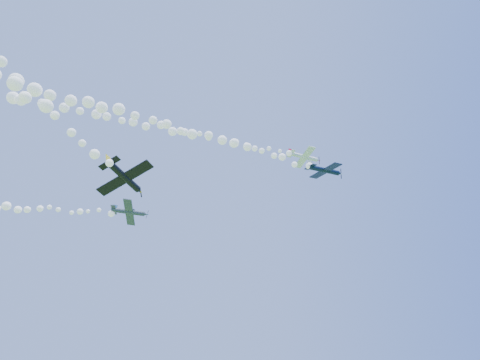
{
  "coord_description": "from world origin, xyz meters",
  "views": [
    {
      "loc": [
        1.14,
        -69.49,
        2.0
      ],
      "look_at": [
        4.76,
        -7.81,
        46.76
      ],
      "focal_mm": 30.0,
      "sensor_mm": 36.0,
      "label": 1
    }
  ],
  "objects": [
    {
      "name": "smoke_trail_navy",
      "position": [
        -20.94,
        -25.92,
        47.57
      ],
      "size": [
        79.0,
        31.17,
        3.06
      ],
      "primitive_type": null,
      "color": "white"
    },
    {
      "name": "plane_navy",
      "position": [
        20.67,
        -10.46,
        47.79
      ],
      "size": [
        7.76,
        7.99,
        2.64
      ],
      "rotation": [
        0.26,
        -0.08,
        0.36
      ],
      "color": "black"
    },
    {
      "name": "plane_black",
      "position": [
        -12.11,
        -24.23,
        34.63
      ],
      "size": [
        7.81,
        7.62,
        2.99
      ],
      "rotation": [
        -0.34,
        0.03,
        1.1
      ],
      "color": "black"
    },
    {
      "name": "plane_grey",
      "position": [
        -16.45,
        -1.67,
        42.62
      ],
      "size": [
        7.45,
        7.73,
        2.98
      ],
      "rotation": [
        -0.15,
        0.1,
        0.03
      ],
      "color": "#353E4D"
    },
    {
      "name": "smoke_trail_white",
      "position": [
        -17.65,
        -14.47,
        54.83
      ],
      "size": [
        68.01,
        19.2,
        3.05
      ],
      "primitive_type": null,
      "color": "white"
    },
    {
      "name": "plane_white",
      "position": [
        18.42,
        -5.34,
        55.12
      ],
      "size": [
        7.26,
        7.7,
        2.47
      ],
      "rotation": [
        0.04,
        0.04,
        0.25
      ],
      "color": "white"
    }
  ]
}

